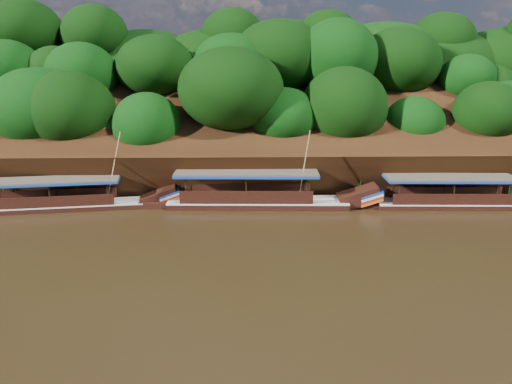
# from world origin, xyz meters

# --- Properties ---
(ground) EXTENTS (160.00, 160.00, 0.00)m
(ground) POSITION_xyz_m (0.00, 0.00, 0.00)
(ground) COLOR black
(ground) RESTS_ON ground
(riverbank) EXTENTS (120.00, 30.06, 19.40)m
(riverbank) POSITION_xyz_m (-0.01, 22.73, 1.89)
(riverbank) COLOR black
(riverbank) RESTS_ON ground
(boat_0) EXTENTS (14.37, 3.10, 6.04)m
(boat_0) POSITION_xyz_m (14.82, 7.43, 0.53)
(boat_0) COLOR black
(boat_0) RESTS_ON ground
(boat_1) EXTENTS (15.84, 3.14, 6.41)m
(boat_1) POSITION_xyz_m (0.01, 7.94, 0.62)
(boat_1) COLOR black
(boat_1) RESTS_ON ground
(boat_2) EXTENTS (14.59, 3.83, 6.03)m
(boat_2) POSITION_xyz_m (-14.27, 7.75, 0.51)
(boat_2) COLOR black
(boat_2) RESTS_ON ground
(reeds) EXTENTS (48.99, 2.06, 1.89)m
(reeds) POSITION_xyz_m (-3.39, 9.34, 0.82)
(reeds) COLOR #1F6218
(reeds) RESTS_ON ground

